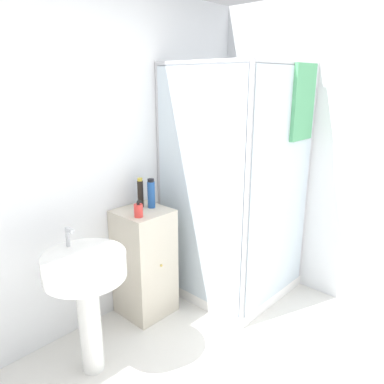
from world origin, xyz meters
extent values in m
cube|color=silver|center=(0.00, 1.70, 1.25)|extent=(6.40, 0.06, 2.50)
cube|color=white|center=(1.20, 1.20, 0.04)|extent=(0.94, 0.94, 0.09)
cylinder|color=#B2B2B7|center=(1.65, 1.65, 0.99)|extent=(0.04, 0.04, 1.99)
cylinder|color=#B2B2B7|center=(0.75, 1.65, 0.99)|extent=(0.04, 0.04, 1.99)
cylinder|color=#B2B2B7|center=(1.65, 0.75, 0.99)|extent=(0.04, 0.04, 1.99)
cylinder|color=#B2B2B7|center=(0.75, 0.75, 0.99)|extent=(0.04, 0.04, 1.99)
cylinder|color=#B2B2B7|center=(1.20, 0.75, 1.97)|extent=(0.90, 0.04, 0.04)
cylinder|color=#B2B2B7|center=(1.20, 1.65, 1.97)|extent=(0.90, 0.04, 0.04)
cylinder|color=#B2B2B7|center=(0.75, 1.20, 1.97)|extent=(0.04, 0.90, 0.04)
cylinder|color=#B2B2B7|center=(1.65, 1.20, 1.97)|extent=(0.04, 0.90, 0.04)
cube|color=silver|center=(1.20, 0.74, 1.02)|extent=(0.86, 0.01, 1.86)
cube|color=silver|center=(0.74, 1.20, 1.02)|extent=(0.01, 0.86, 1.86)
cylinder|color=#B7BABF|center=(1.44, 1.59, 0.84)|extent=(0.02, 0.02, 1.49)
cylinder|color=#B7BABF|center=(1.44, 1.54, 1.60)|extent=(0.07, 0.07, 0.04)
cube|color=#4C9966|center=(1.41, 0.72, 1.68)|extent=(0.31, 0.03, 0.57)
cube|color=beige|center=(0.40, 1.47, 0.44)|extent=(0.39, 0.39, 0.88)
sphere|color=gold|center=(0.40, 1.27, 0.49)|extent=(0.02, 0.02, 0.02)
cylinder|color=white|center=(-0.27, 1.22, 0.34)|extent=(0.14, 0.14, 0.68)
cylinder|color=white|center=(-0.27, 1.22, 0.76)|extent=(0.51, 0.51, 0.15)
cylinder|color=#B7BABF|center=(-0.27, 1.40, 0.90)|extent=(0.02, 0.02, 0.13)
cube|color=#B7BABF|center=(-0.27, 1.37, 0.95)|extent=(0.02, 0.07, 0.02)
cylinder|color=red|center=(0.30, 1.39, 0.93)|extent=(0.07, 0.07, 0.10)
cylinder|color=black|center=(0.30, 1.39, 0.99)|extent=(0.02, 0.02, 0.02)
cube|color=black|center=(0.30, 1.37, 1.01)|extent=(0.02, 0.04, 0.01)
cylinder|color=black|center=(0.45, 1.55, 0.99)|extent=(0.05, 0.05, 0.21)
cylinder|color=gold|center=(0.45, 1.55, 1.11)|extent=(0.04, 0.04, 0.02)
cylinder|color=#1E4C93|center=(0.50, 1.48, 0.99)|extent=(0.06, 0.06, 0.21)
cylinder|color=black|center=(0.50, 1.48, 1.11)|extent=(0.05, 0.05, 0.02)
camera|label=1|loc=(-1.32, -0.67, 1.85)|focal=35.00mm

